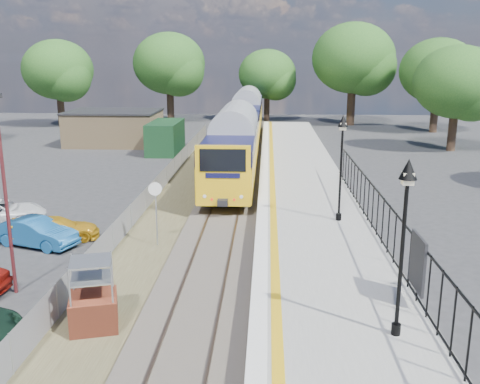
# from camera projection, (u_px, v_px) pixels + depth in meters

# --- Properties ---
(ground) EXTENTS (120.00, 120.00, 0.00)m
(ground) POSITION_uv_depth(u_px,v_px,m) (202.00, 295.00, 18.13)
(ground) COLOR #2D2D30
(ground) RESTS_ON ground
(track_bed) EXTENTS (5.90, 80.00, 0.29)m
(track_bed) POSITION_uv_depth(u_px,v_px,m) (216.00, 212.00, 27.50)
(track_bed) COLOR #473F38
(track_bed) RESTS_ON ground
(platform) EXTENTS (5.00, 70.00, 0.90)m
(platform) POSITION_uv_depth(u_px,v_px,m) (310.00, 216.00, 25.55)
(platform) COLOR gray
(platform) RESTS_ON ground
(platform_edge) EXTENTS (0.90, 70.00, 0.01)m
(platform_edge) POSITION_uv_depth(u_px,v_px,m) (267.00, 207.00, 25.54)
(platform_edge) COLOR silver
(platform_edge) RESTS_ON platform
(victorian_lamp_south) EXTENTS (0.44, 0.44, 4.60)m
(victorian_lamp_south) POSITION_uv_depth(u_px,v_px,m) (405.00, 207.00, 12.93)
(victorian_lamp_south) COLOR black
(victorian_lamp_south) RESTS_ON platform
(victorian_lamp_north) EXTENTS (0.44, 0.44, 4.60)m
(victorian_lamp_north) POSITION_uv_depth(u_px,v_px,m) (342.00, 143.00, 22.62)
(victorian_lamp_north) COLOR black
(victorian_lamp_north) RESTS_ON platform
(palisade_fence) EXTENTS (0.12, 26.00, 2.00)m
(palisade_fence) POSITION_uv_depth(u_px,v_px,m) (387.00, 226.00, 19.51)
(palisade_fence) COLOR black
(palisade_fence) RESTS_ON platform
(wire_fence) EXTENTS (0.06, 52.00, 1.20)m
(wire_fence) POSITION_uv_depth(u_px,v_px,m) (153.00, 191.00, 29.81)
(wire_fence) COLOR #999EA3
(wire_fence) RESTS_ON ground
(outbuilding) EXTENTS (10.80, 10.10, 3.12)m
(outbuilding) POSITION_uv_depth(u_px,v_px,m) (124.00, 129.00, 48.53)
(outbuilding) COLOR tan
(outbuilding) RESTS_ON ground
(tree_line) EXTENTS (56.80, 43.80, 11.88)m
(tree_line) POSITION_uv_depth(u_px,v_px,m) (261.00, 69.00, 57.12)
(tree_line) COLOR #332319
(tree_line) RESTS_ON ground
(train) EXTENTS (2.82, 40.83, 3.51)m
(train) POSITION_uv_depth(u_px,v_px,m) (243.00, 124.00, 45.65)
(train) COLOR gold
(train) RESTS_ON ground
(brick_plinth) EXTENTS (1.68, 1.68, 2.19)m
(brick_plinth) POSITION_uv_depth(u_px,v_px,m) (93.00, 296.00, 15.63)
(brick_plinth) COLOR brown
(brick_plinth) RESTS_ON ground
(speed_sign) EXTENTS (0.56, 0.15, 2.82)m
(speed_sign) POSITION_uv_depth(u_px,v_px,m) (156.00, 203.00, 22.33)
(speed_sign) COLOR #999EA3
(speed_sign) RESTS_ON ground
(carpark_lamp) EXTENTS (0.25, 0.50, 6.73)m
(carpark_lamp) POSITION_uv_depth(u_px,v_px,m) (4.00, 183.00, 17.39)
(carpark_lamp) COLOR #4B191C
(carpark_lamp) RESTS_ON ground
(car_blue) EXTENTS (3.90, 2.41, 1.21)m
(car_blue) POSITION_uv_depth(u_px,v_px,m) (36.00, 232.00, 22.70)
(car_blue) COLOR #17538C
(car_blue) RESTS_ON ground
(car_yellow) EXTENTS (3.94, 2.57, 1.06)m
(car_yellow) POSITION_uv_depth(u_px,v_px,m) (56.00, 229.00, 23.40)
(car_yellow) COLOR gold
(car_yellow) RESTS_ON ground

